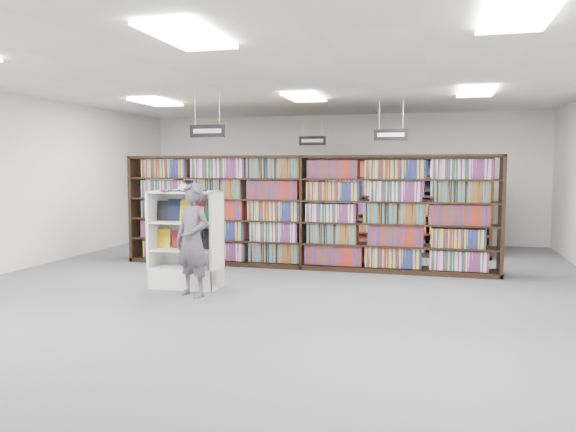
% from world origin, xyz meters
% --- Properties ---
extents(floor, '(12.00, 12.00, 0.00)m').
position_xyz_m(floor, '(0.00, 0.00, 0.00)').
color(floor, '#4A4A4F').
rests_on(floor, ground).
extents(ceiling, '(10.00, 12.00, 0.10)m').
position_xyz_m(ceiling, '(0.00, 0.00, 3.20)').
color(ceiling, silver).
rests_on(ceiling, wall_back).
extents(wall_back, '(10.00, 0.10, 3.20)m').
position_xyz_m(wall_back, '(0.00, 6.00, 1.60)').
color(wall_back, silver).
rests_on(wall_back, ground).
extents(bookshelf_row_near, '(7.00, 0.60, 2.10)m').
position_xyz_m(bookshelf_row_near, '(0.00, 2.00, 1.05)').
color(bookshelf_row_near, black).
rests_on(bookshelf_row_near, floor).
extents(bookshelf_row_mid, '(7.00, 0.60, 2.10)m').
position_xyz_m(bookshelf_row_mid, '(0.00, 4.00, 1.05)').
color(bookshelf_row_mid, black).
rests_on(bookshelf_row_mid, floor).
extents(bookshelf_row_far, '(7.00, 0.60, 2.10)m').
position_xyz_m(bookshelf_row_far, '(0.00, 5.70, 1.05)').
color(bookshelf_row_far, black).
rests_on(bookshelf_row_far, floor).
extents(aisle_sign_left, '(0.65, 0.02, 0.80)m').
position_xyz_m(aisle_sign_left, '(-1.50, 1.00, 2.53)').
color(aisle_sign_left, '#B2B2B7').
rests_on(aisle_sign_left, ceiling).
extents(aisle_sign_right, '(0.65, 0.02, 0.80)m').
position_xyz_m(aisle_sign_right, '(1.50, 3.00, 2.53)').
color(aisle_sign_right, '#B2B2B7').
rests_on(aisle_sign_right, ceiling).
extents(aisle_sign_center, '(0.65, 0.02, 0.80)m').
position_xyz_m(aisle_sign_center, '(-0.50, 5.00, 2.53)').
color(aisle_sign_center, '#B2B2B7').
rests_on(aisle_sign_center, ceiling).
extents(troffer_front_center, '(0.60, 1.20, 0.04)m').
position_xyz_m(troffer_front_center, '(0.00, -3.00, 3.16)').
color(troffer_front_center, white).
rests_on(troffer_front_center, ceiling).
extents(troffer_front_right, '(0.60, 1.20, 0.04)m').
position_xyz_m(troffer_front_right, '(3.00, -3.00, 3.16)').
color(troffer_front_right, white).
rests_on(troffer_front_right, ceiling).
extents(troffer_back_left, '(0.60, 1.20, 0.04)m').
position_xyz_m(troffer_back_left, '(-3.00, 2.00, 3.16)').
color(troffer_back_left, white).
rests_on(troffer_back_left, ceiling).
extents(troffer_back_center, '(0.60, 1.20, 0.04)m').
position_xyz_m(troffer_back_center, '(0.00, 2.00, 3.16)').
color(troffer_back_center, white).
rests_on(troffer_back_center, ceiling).
extents(troffer_back_right, '(0.60, 1.20, 0.04)m').
position_xyz_m(troffer_back_right, '(3.00, 2.00, 3.16)').
color(troffer_back_right, white).
rests_on(troffer_back_right, ceiling).
extents(endcap_display, '(1.09, 0.55, 1.51)m').
position_xyz_m(endcap_display, '(-1.39, -0.14, 0.50)').
color(endcap_display, white).
rests_on(endcap_display, floor).
extents(open_book, '(0.80, 0.63, 0.13)m').
position_xyz_m(open_book, '(-1.40, -0.18, 1.54)').
color(open_book, black).
rests_on(open_book, endcap_display).
extents(shopper, '(0.70, 0.58, 1.65)m').
position_xyz_m(shopper, '(-1.04, -0.70, 0.83)').
color(shopper, '#514C57').
rests_on(shopper, floor).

